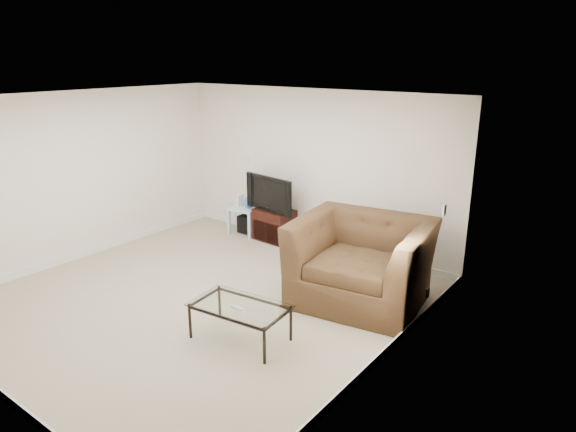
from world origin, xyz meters
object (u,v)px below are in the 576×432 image
Objects in this scene: recliner at (362,248)px; coffee_table at (240,322)px; side_table at (247,220)px; subwoofer at (249,223)px; tv_stand at (274,225)px; television at (273,193)px.

recliner is 1.79m from coffee_table.
subwoofer is at bearing 39.55° from side_table.
coffee_table is at bearing -49.67° from side_table.
recliner reaches higher than side_table.
side_table is 0.30× the size of recliner.
television is at bearing -90.00° from tv_stand.
coffee_table is (2.29, -2.70, -0.03)m from side_table.
coffee_table reaches higher than subwoofer.
recliner is at bearing 70.49° from coffee_table.
television reaches higher than side_table.
recliner is at bearing -22.35° from tv_stand.
coffee_table is at bearing -118.25° from recliner.
tv_stand is 2.17× the size of subwoofer.
subwoofer is 0.28× the size of coffee_table.
tv_stand is 0.56m from television.
recliner is (2.25, -1.05, -0.12)m from television.
television is 2.48m from recliner.
television is 0.89m from subwoofer.
tv_stand reaches higher than coffee_table.
subwoofer is (-0.59, 0.05, -0.66)m from television.
tv_stand is 1.31× the size of side_table.
television reaches higher than tv_stand.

